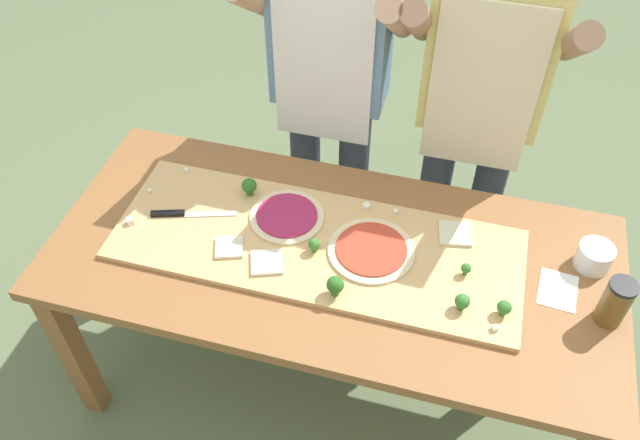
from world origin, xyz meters
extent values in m
plane|color=#60704C|center=(0.00, 0.00, 0.00)|extent=(8.00, 8.00, 0.00)
cube|color=brown|center=(-0.83, -0.35, 0.36)|extent=(0.07, 0.07, 0.72)
cube|color=brown|center=(-0.83, 0.35, 0.36)|extent=(0.07, 0.07, 0.72)
cube|color=brown|center=(0.83, 0.35, 0.36)|extent=(0.07, 0.07, 0.72)
cube|color=brown|center=(0.00, 0.00, 0.74)|extent=(1.79, 0.81, 0.04)
cube|color=tan|center=(-0.06, 0.01, 0.77)|extent=(1.29, 0.46, 0.02)
cube|color=#B7BABF|center=(-0.42, 0.04, 0.78)|extent=(0.17, 0.07, 0.00)
cube|color=black|center=(-0.56, 0.00, 0.78)|extent=(0.11, 0.05, 0.02)
cylinder|color=beige|center=(0.12, 0.02, 0.78)|extent=(0.27, 0.27, 0.01)
cylinder|color=#BC3D28|center=(0.12, 0.02, 0.79)|extent=(0.22, 0.22, 0.01)
cylinder|color=beige|center=(-0.18, 0.09, 0.78)|extent=(0.24, 0.24, 0.01)
cylinder|color=#9E234C|center=(-0.18, 0.09, 0.79)|extent=(0.20, 0.20, 0.01)
cube|color=beige|center=(0.36, 0.16, 0.78)|extent=(0.12, 0.12, 0.01)
cube|color=beige|center=(-0.18, -0.11, 0.78)|extent=(0.12, 0.12, 0.01)
cube|color=beige|center=(-0.31, -0.08, 0.78)|extent=(0.11, 0.11, 0.01)
cylinder|color=#3F7220|center=(0.41, -0.12, 0.78)|extent=(0.02, 0.02, 0.02)
sphere|color=#38752D|center=(0.41, -0.12, 0.81)|extent=(0.04, 0.04, 0.04)
cylinder|color=#3F7220|center=(0.53, -0.11, 0.78)|extent=(0.02, 0.02, 0.02)
sphere|color=#38752D|center=(0.53, -0.11, 0.81)|extent=(0.04, 0.04, 0.04)
cylinder|color=#3F7220|center=(0.41, 0.01, 0.78)|extent=(0.01, 0.01, 0.02)
sphere|color=#38752D|center=(0.41, 0.01, 0.80)|extent=(0.03, 0.03, 0.03)
cylinder|color=#366618|center=(0.05, -0.17, 0.79)|extent=(0.02, 0.02, 0.02)
sphere|color=#2D6623|center=(0.05, -0.17, 0.82)|extent=(0.05, 0.05, 0.05)
cylinder|color=#3F7220|center=(-0.05, -0.02, 0.78)|extent=(0.02, 0.02, 0.02)
sphere|color=#38752D|center=(-0.05, -0.02, 0.81)|extent=(0.04, 0.04, 0.04)
cylinder|color=#366618|center=(-0.33, 0.16, 0.79)|extent=(0.02, 0.02, 0.02)
sphere|color=#2D6623|center=(-0.33, 0.16, 0.81)|extent=(0.05, 0.05, 0.05)
cube|color=white|center=(0.06, 0.20, 0.79)|extent=(0.03, 0.03, 0.02)
cube|color=silver|center=(0.16, 0.20, 0.78)|extent=(0.02, 0.02, 0.02)
cube|color=silver|center=(-0.58, 0.21, 0.78)|extent=(0.02, 0.02, 0.01)
cube|color=silver|center=(-0.66, -0.07, 0.79)|extent=(0.03, 0.03, 0.02)
cube|color=white|center=(0.51, -0.17, 0.78)|extent=(0.02, 0.02, 0.02)
cube|color=silver|center=(-0.66, 0.08, 0.78)|extent=(0.02, 0.02, 0.01)
cylinder|color=white|center=(0.78, 0.16, 0.80)|extent=(0.11, 0.11, 0.08)
cylinder|color=white|center=(0.78, 0.16, 0.78)|extent=(0.10, 0.10, 0.04)
cylinder|color=brown|center=(0.82, -0.03, 0.83)|extent=(0.08, 0.08, 0.14)
cylinder|color=black|center=(0.82, -0.03, 0.91)|extent=(0.08, 0.08, 0.01)
cube|color=white|center=(0.68, 0.04, 0.76)|extent=(0.12, 0.15, 0.00)
cylinder|color=#333847|center=(-0.27, 0.61, 0.45)|extent=(0.12, 0.12, 0.90)
cylinder|color=#333847|center=(-0.07, 0.61, 0.45)|extent=(0.12, 0.12, 0.90)
cube|color=#6689B2|center=(-0.17, 0.61, 1.18)|extent=(0.40, 0.20, 0.55)
cube|color=white|center=(-0.17, 0.51, 1.09)|extent=(0.34, 0.01, 0.60)
cylinder|color=tan|center=(0.06, 0.51, 1.30)|extent=(0.08, 0.39, 0.31)
cylinder|color=#333847|center=(0.26, 0.61, 0.45)|extent=(0.12, 0.12, 0.90)
cylinder|color=#333847|center=(0.46, 0.61, 0.45)|extent=(0.12, 0.12, 0.90)
cube|color=#D1C670|center=(0.36, 0.61, 1.18)|extent=(0.40, 0.20, 0.55)
cube|color=beige|center=(0.36, 0.51, 1.09)|extent=(0.34, 0.01, 0.60)
cylinder|color=#997056|center=(0.13, 0.51, 1.30)|extent=(0.08, 0.39, 0.31)
cylinder|color=#997056|center=(0.59, 0.51, 1.30)|extent=(0.08, 0.39, 0.31)
camera|label=1|loc=(0.31, -1.29, 2.30)|focal=36.41mm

